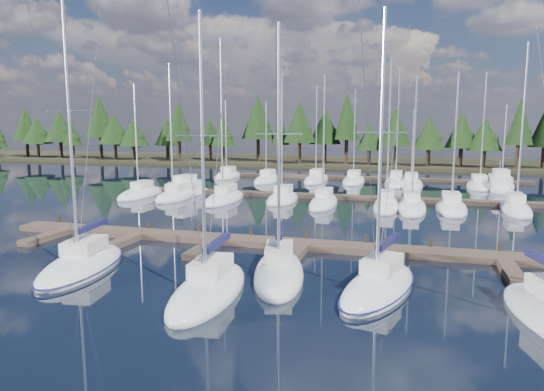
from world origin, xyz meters
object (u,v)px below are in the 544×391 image
(front_sailboat_1, at_px, (82,265))
(front_sailboat_3, at_px, (279,272))
(motor_yacht_left, at_px, (187,191))
(motor_yacht_right, at_px, (500,186))
(front_sailboat_2, at_px, (209,290))
(front_sailboat_4, at_px, (379,286))
(main_dock, at_px, (302,247))

(front_sailboat_1, height_order, front_sailboat_3, front_sailboat_1)
(motor_yacht_left, bearing_deg, motor_yacht_right, 22.27)
(front_sailboat_2, xyz_separation_m, front_sailboat_3, (2.49, 3.57, 0.00))
(front_sailboat_1, height_order, front_sailboat_2, front_sailboat_1)
(front_sailboat_1, distance_m, front_sailboat_4, 16.18)
(main_dock, distance_m, front_sailboat_4, 8.63)
(front_sailboat_2, relative_size, motor_yacht_right, 1.56)
(front_sailboat_2, height_order, motor_yacht_left, front_sailboat_2)
(front_sailboat_4, height_order, motor_yacht_left, front_sailboat_4)
(front_sailboat_4, bearing_deg, motor_yacht_right, 73.85)
(front_sailboat_4, relative_size, motor_yacht_left, 1.70)
(motor_yacht_left, bearing_deg, main_dock, -48.63)
(front_sailboat_1, bearing_deg, motor_yacht_right, 56.44)
(front_sailboat_2, bearing_deg, front_sailboat_1, 167.64)
(front_sailboat_1, distance_m, motor_yacht_left, 28.99)
(front_sailboat_1, bearing_deg, front_sailboat_3, 9.00)
(front_sailboat_2, bearing_deg, motor_yacht_left, 117.46)
(main_dock, xyz_separation_m, front_sailboat_4, (5.30, -6.80, 0.09))
(main_dock, xyz_separation_m, front_sailboat_3, (0.05, -5.92, 0.09))
(main_dock, bearing_deg, motor_yacht_left, 131.37)
(front_sailboat_1, xyz_separation_m, front_sailboat_3, (10.91, 1.73, -0.00))
(front_sailboat_3, height_order, motor_yacht_left, front_sailboat_3)
(front_sailboat_1, bearing_deg, main_dock, 35.16)
(motor_yacht_left, bearing_deg, front_sailboat_3, -55.60)
(main_dock, distance_m, front_sailboat_1, 13.28)
(front_sailboat_1, relative_size, front_sailboat_4, 1.14)
(main_dock, distance_m, motor_yacht_left, 27.24)
(main_dock, xyz_separation_m, motor_yacht_left, (-18.00, 20.44, 0.24))
(main_dock, height_order, front_sailboat_2, front_sailboat_2)
(front_sailboat_1, distance_m, front_sailboat_3, 11.04)
(front_sailboat_2, xyz_separation_m, motor_yacht_right, (19.84, 44.42, 0.19))
(front_sailboat_4, height_order, motor_yacht_right, front_sailboat_4)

